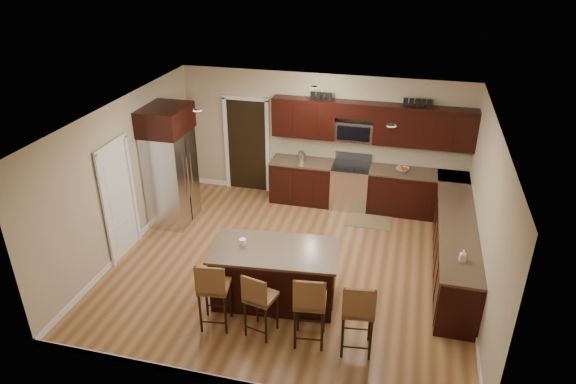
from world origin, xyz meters
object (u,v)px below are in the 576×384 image
(stool_left, at_px, (213,288))
(stool_mid, at_px, (259,298))
(stool_right, at_px, (310,303))
(island, at_px, (275,276))
(refrigerator, at_px, (170,165))
(range, at_px, (350,186))
(stool_extra, at_px, (358,310))

(stool_left, relative_size, stool_mid, 1.08)
(stool_mid, height_order, stool_right, stool_right)
(island, height_order, stool_right, stool_right)
(refrigerator, bearing_deg, range, 23.74)
(range, bearing_deg, island, -101.52)
(stool_left, height_order, stool_mid, stool_left)
(stool_left, distance_m, stool_right, 1.39)
(island, relative_size, stool_mid, 1.93)
(island, bearing_deg, range, 72.67)
(range, distance_m, stool_left, 4.45)
(stool_mid, relative_size, stool_extra, 0.90)
(range, distance_m, stool_right, 4.24)
(island, bearing_deg, stool_extra, -37.45)
(refrigerator, distance_m, stool_extra, 4.89)
(stool_left, bearing_deg, range, 63.82)
(range, height_order, stool_right, stool_right)
(island, distance_m, refrigerator, 3.34)
(range, bearing_deg, stool_mid, -99.22)
(stool_right, height_order, refrigerator, refrigerator)
(range, relative_size, stool_left, 0.98)
(island, height_order, stool_mid, stool_mid)
(stool_mid, xyz_separation_m, stool_right, (0.72, -0.01, 0.07))
(stool_left, distance_m, refrigerator, 3.43)
(island, height_order, stool_left, stool_left)
(stool_left, relative_size, refrigerator, 0.48)
(stool_right, bearing_deg, stool_extra, -7.11)
(range, xyz_separation_m, stool_extra, (0.69, -4.24, 0.25))
(range, bearing_deg, stool_left, -107.71)
(island, distance_m, stool_left, 1.11)
(stool_mid, height_order, refrigerator, refrigerator)
(stool_left, relative_size, stool_right, 0.98)
(stool_extra, bearing_deg, range, 92.08)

